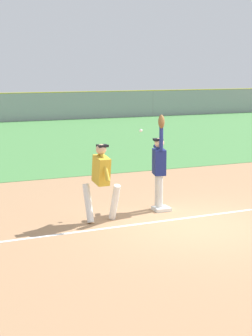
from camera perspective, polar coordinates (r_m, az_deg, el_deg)
name	(u,v)px	position (r m, az deg, el deg)	size (l,w,h in m)	color
ground_plane	(194,225)	(12.14, 6.98, -5.81)	(75.07, 75.07, 0.00)	tan
outfield_grass	(23,140)	(26.29, -10.45, 2.79)	(45.35, 18.51, 0.01)	#4C8C47
chalk_foul_line	(0,242)	(11.18, -12.78, -7.38)	(12.00, 0.10, 0.01)	white
first_base	(161,209)	(13.27, 3.64, -4.17)	(0.38, 0.38, 0.08)	white
fielder	(159,163)	(13.13, 3.42, 0.49)	(0.38, 0.89, 2.28)	silver
runner	(101,177)	(12.11, -2.54, -0.93)	(0.72, 0.84, 1.72)	white
baseball	(141,130)	(13.07, 1.53, 3.86)	(0.07, 0.07, 0.07)	white
parked_car_white	(72,106)	(39.55, -5.50, 6.34)	(4.56, 2.45, 1.25)	white
parked_car_red	(143,104)	(41.91, 1.75, 6.60)	(4.59, 2.52, 1.25)	#B21E1E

